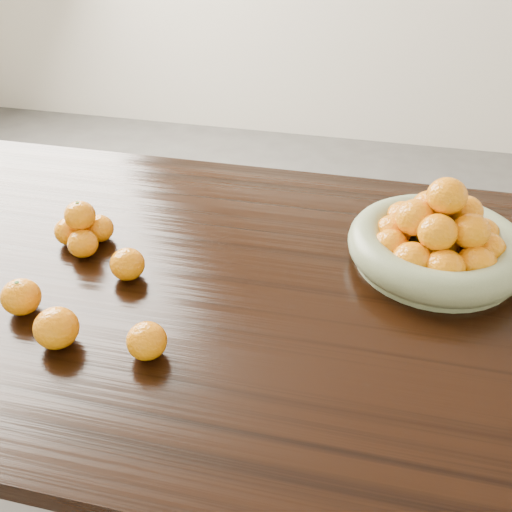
% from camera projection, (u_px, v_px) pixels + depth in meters
% --- Properties ---
extents(ground, '(5.00, 5.00, 0.00)m').
position_uv_depth(ground, '(258.00, 502.00, 1.54)').
color(ground, '#53514E').
rests_on(ground, ground).
extents(dining_table, '(2.00, 1.00, 0.75)m').
position_uv_depth(dining_table, '(258.00, 318.00, 1.16)').
color(dining_table, black).
rests_on(dining_table, ground).
extents(fruit_bowl, '(0.36, 0.36, 0.19)m').
position_uv_depth(fruit_bowl, '(438.00, 242.00, 1.14)').
color(fruit_bowl, gray).
rests_on(fruit_bowl, dining_table).
extents(orange_pyramid, '(0.12, 0.12, 0.11)m').
position_uv_depth(orange_pyramid, '(83.00, 229.00, 1.20)').
color(orange_pyramid, orange).
rests_on(orange_pyramid, dining_table).
extents(loose_orange_0, '(0.07, 0.07, 0.07)m').
position_uv_depth(loose_orange_0, '(21.00, 297.00, 1.03)').
color(loose_orange_0, orange).
rests_on(loose_orange_0, dining_table).
extents(loose_orange_1, '(0.08, 0.08, 0.07)m').
position_uv_depth(loose_orange_1, '(56.00, 328.00, 0.96)').
color(loose_orange_1, orange).
rests_on(loose_orange_1, dining_table).
extents(loose_orange_2, '(0.07, 0.07, 0.06)m').
position_uv_depth(loose_orange_2, '(147.00, 341.00, 0.94)').
color(loose_orange_2, orange).
rests_on(loose_orange_2, dining_table).
extents(loose_orange_3, '(0.07, 0.07, 0.06)m').
position_uv_depth(loose_orange_3, '(127.00, 264.00, 1.11)').
color(loose_orange_3, orange).
rests_on(loose_orange_3, dining_table).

